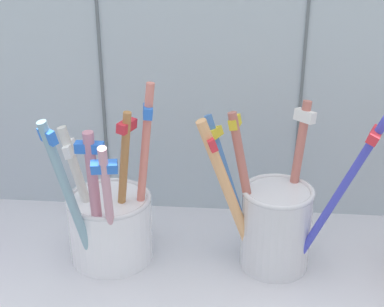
% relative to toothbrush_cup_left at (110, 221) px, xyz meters
% --- Properties ---
extents(counter_slab, '(0.64, 0.22, 0.02)m').
position_rel_toothbrush_cup_left_xyz_m(counter_slab, '(0.08, -0.00, -0.05)').
color(counter_slab, silver).
rests_on(counter_slab, ground).
extents(tile_wall_back, '(0.64, 0.02, 0.45)m').
position_rel_toothbrush_cup_left_xyz_m(tile_wall_back, '(0.08, 0.12, 0.16)').
color(tile_wall_back, '#B2C1CC').
rests_on(tile_wall_back, ground).
extents(toothbrush_cup_left, '(0.09, 0.11, 0.18)m').
position_rel_toothbrush_cup_left_xyz_m(toothbrush_cup_left, '(0.00, 0.00, 0.00)').
color(toothbrush_cup_left, white).
rests_on(toothbrush_cup_left, counter_slab).
extents(toothbrush_cup_right, '(0.16, 0.09, 0.18)m').
position_rel_toothbrush_cup_left_xyz_m(toothbrush_cup_right, '(0.16, 0.00, 0.01)').
color(toothbrush_cup_right, silver).
rests_on(toothbrush_cup_right, counter_slab).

